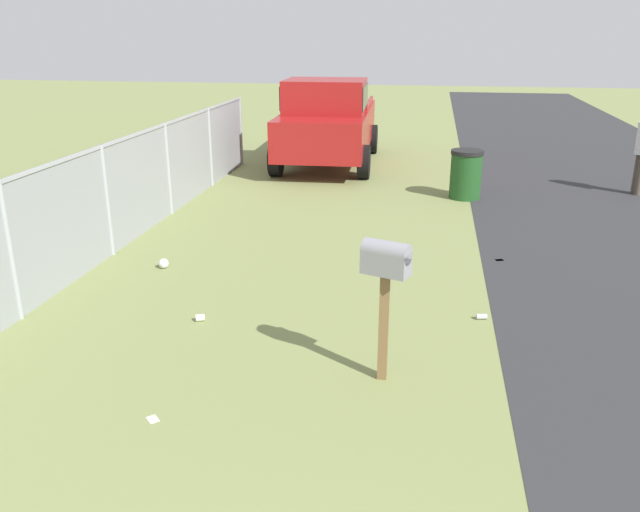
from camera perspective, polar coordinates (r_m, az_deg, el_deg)
mailbox at (r=5.94m, az=5.80°, el=-1.34°), size 0.34×0.48×1.40m
pickup_truck at (r=16.07m, az=0.66°, el=11.90°), size 4.95×2.41×2.09m
trash_bin at (r=13.20m, az=12.74°, el=7.05°), size 0.64×0.64×0.96m
fence_section at (r=9.94m, az=-18.32°, el=4.98°), size 13.86×0.07×1.65m
litter_wrapper_by_mailbox at (r=9.81m, az=15.54°, el=-0.34°), size 0.12×0.14×0.01m
litter_cup_midfield_a at (r=7.64m, az=-10.52°, el=-5.37°), size 0.11×0.12×0.08m
litter_bag_midfield_b at (r=9.39m, az=-13.62°, el=-0.64°), size 0.14×0.14×0.14m
litter_can_far_scatter at (r=7.79m, az=14.06°, el=-5.20°), size 0.09×0.13×0.07m
litter_wrapper_near_hydrant at (r=5.96m, az=-14.53°, el=-13.74°), size 0.14×0.14×0.01m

